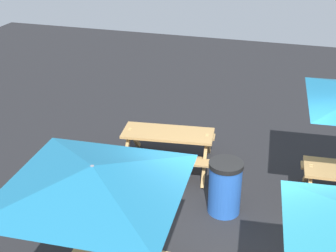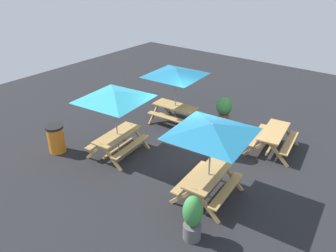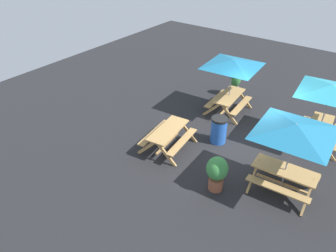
# 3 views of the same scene
# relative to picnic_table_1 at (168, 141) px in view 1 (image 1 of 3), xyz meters

# --- Properties ---
(ground_plane) EXTENTS (24.00, 24.00, 0.00)m
(ground_plane) POSITION_rel_picnic_table_1_xyz_m (-2.07, -1.76, -0.56)
(ground_plane) COLOR #232326
(ground_plane) RESTS_ON ground
(picnic_table_1) EXTENTS (1.71, 1.95, 0.81)m
(picnic_table_1) POSITION_rel_picnic_table_1_xyz_m (0.00, 0.00, 0.00)
(picnic_table_1) COLOR tan
(picnic_table_1) RESTS_ON ground
(picnic_table_2) EXTENTS (2.82, 2.82, 2.34)m
(picnic_table_2) POSITION_rel_picnic_table_1_xyz_m (-3.95, -0.31, 1.43)
(picnic_table_2) COLOR tan
(picnic_table_2) RESTS_ON ground
(trash_bin_blue) EXTENTS (0.59, 0.59, 0.98)m
(trash_bin_blue) POSITION_rel_picnic_table_1_xyz_m (-1.22, -1.38, -0.07)
(trash_bin_blue) COLOR blue
(trash_bin_blue) RESTS_ON ground
(potted_plant_0) EXTENTS (0.64, 0.64, 1.13)m
(potted_plant_0) POSITION_rel_picnic_table_1_xyz_m (-2.36, 0.81, 0.09)
(potted_plant_0) COLOR #935138
(potted_plant_0) RESTS_ON ground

